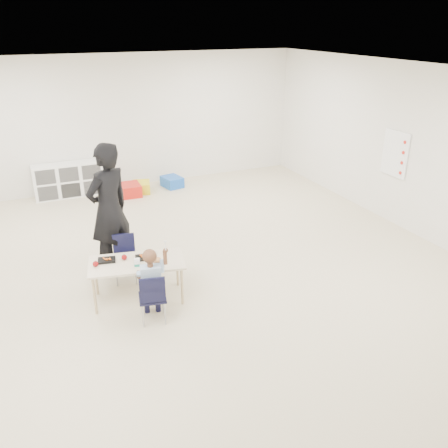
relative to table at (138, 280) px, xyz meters
name	(u,v)px	position (x,y,z in m)	size (l,w,h in m)	color
room	(193,185)	(0.88, 0.23, 1.12)	(9.00, 9.02, 2.80)	beige
table	(138,280)	(0.00, 0.00, 0.00)	(1.31, 0.83, 0.55)	beige
chair_near	(152,296)	(0.04, -0.54, 0.05)	(0.32, 0.30, 0.67)	black
chair_far	(125,260)	(-0.04, 0.54, 0.05)	(0.32, 0.30, 0.67)	black
child	(151,283)	(0.04, -0.54, 0.24)	(0.44, 0.44, 1.05)	#9FB5D8
lunch_tray_near	(144,257)	(0.11, 0.05, 0.29)	(0.22, 0.16, 0.03)	black
lunch_tray_far	(107,260)	(-0.35, 0.17, 0.29)	(0.22, 0.16, 0.03)	black
milk_carton	(137,263)	(-0.02, -0.12, 0.32)	(0.07, 0.07, 0.10)	white
bread_roll	(158,260)	(0.25, -0.12, 0.31)	(0.09, 0.09, 0.07)	#BF814E
apple_near	(124,257)	(-0.13, 0.12, 0.31)	(0.07, 0.07, 0.07)	maroon
apple_far	(95,264)	(-0.50, 0.08, 0.31)	(0.07, 0.07, 0.07)	maroon
cubby_shelf	(69,180)	(-0.32, 4.51, 0.07)	(1.40, 0.40, 0.70)	white
rules_poster	(395,154)	(4.86, 0.83, 0.97)	(0.02, 0.60, 0.80)	white
adult	(109,210)	(-0.13, 0.92, 0.68)	(0.70, 0.46, 1.92)	black
bin_red	(131,190)	(0.84, 4.02, -0.16)	(0.39, 0.50, 0.25)	red
bin_yellow	(142,187)	(1.11, 4.13, -0.17)	(0.35, 0.45, 0.22)	yellow
bin_blue	(172,182)	(1.82, 4.21, -0.17)	(0.36, 0.46, 0.23)	blue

